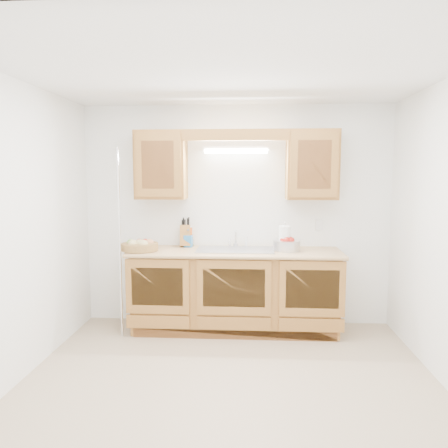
# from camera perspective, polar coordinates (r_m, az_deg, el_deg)

# --- Properties ---
(room) EXTENTS (3.52, 3.50, 2.50)m
(room) POSITION_cam_1_polar(r_m,az_deg,el_deg) (3.54, 0.78, -1.17)
(room) COLOR tan
(room) RESTS_ON ground
(base_cabinets) EXTENTS (2.20, 0.60, 0.86)m
(base_cabinets) POSITION_cam_1_polar(r_m,az_deg,el_deg) (4.88, 1.44, -8.75)
(base_cabinets) COLOR #A67230
(base_cabinets) RESTS_ON ground
(countertop) EXTENTS (2.30, 0.63, 0.04)m
(countertop) POSITION_cam_1_polar(r_m,az_deg,el_deg) (4.77, 1.45, -3.69)
(countertop) COLOR tan
(countertop) RESTS_ON base_cabinets
(upper_cabinet_left) EXTENTS (0.55, 0.33, 0.75)m
(upper_cabinet_left) POSITION_cam_1_polar(r_m,az_deg,el_deg) (4.94, -8.20, 7.61)
(upper_cabinet_left) COLOR #A67230
(upper_cabinet_left) RESTS_ON room
(upper_cabinet_right) EXTENTS (0.55, 0.33, 0.75)m
(upper_cabinet_right) POSITION_cam_1_polar(r_m,az_deg,el_deg) (4.88, 11.41, 7.57)
(upper_cabinet_right) COLOR #A67230
(upper_cabinet_right) RESTS_ON room
(valance) EXTENTS (2.20, 0.05, 0.12)m
(valance) POSITION_cam_1_polar(r_m,az_deg,el_deg) (4.72, 1.50, 11.57)
(valance) COLOR #A67230
(valance) RESTS_ON room
(fluorescent_fixture) EXTENTS (0.76, 0.08, 0.08)m
(fluorescent_fixture) POSITION_cam_1_polar(r_m,az_deg,el_deg) (4.93, 1.59, 9.68)
(fluorescent_fixture) COLOR white
(fluorescent_fixture) RESTS_ON room
(sink) EXTENTS (0.84, 0.46, 0.36)m
(sink) POSITION_cam_1_polar(r_m,az_deg,el_deg) (4.80, 1.46, -4.26)
(sink) COLOR #9E9EA3
(sink) RESTS_ON countertop
(wire_shelf_pole) EXTENTS (0.03, 0.03, 2.00)m
(wire_shelf_pole) POSITION_cam_1_polar(r_m,az_deg,el_deg) (4.70, -13.45, -2.53)
(wire_shelf_pole) COLOR silver
(wire_shelf_pole) RESTS_ON ground
(outlet_plate) EXTENTS (0.08, 0.01, 0.12)m
(outlet_plate) POSITION_cam_1_polar(r_m,az_deg,el_deg) (5.09, 12.34, -0.12)
(outlet_plate) COLOR white
(outlet_plate) RESTS_ON room
(fruit_basket) EXTENTS (0.45, 0.45, 0.12)m
(fruit_basket) POSITION_cam_1_polar(r_m,az_deg,el_deg) (4.82, -10.94, -2.80)
(fruit_basket) COLOR #A97D44
(fruit_basket) RESTS_ON countertop
(knife_block) EXTENTS (0.14, 0.21, 0.35)m
(knife_block) POSITION_cam_1_polar(r_m,az_deg,el_deg) (5.02, -5.06, -1.53)
(knife_block) COLOR #A67230
(knife_block) RESTS_ON countertop
(orange_canister) EXTENTS (0.09, 0.09, 0.23)m
(orange_canister) POSITION_cam_1_polar(r_m,az_deg,el_deg) (5.02, -4.62, -1.61)
(orange_canister) COLOR #CD440B
(orange_canister) RESTS_ON countertop
(soap_bottle) EXTENTS (0.10, 0.10, 0.20)m
(soap_bottle) POSITION_cam_1_polar(r_m,az_deg,el_deg) (4.98, -4.69, -1.85)
(soap_bottle) COLOR #2572BA
(soap_bottle) RESTS_ON countertop
(sponge) EXTENTS (0.11, 0.09, 0.02)m
(sponge) POSITION_cam_1_polar(r_m,az_deg,el_deg) (5.06, -4.57, -2.80)
(sponge) COLOR #CC333F
(sponge) RESTS_ON countertop
(paper_towel) EXTENTS (0.15, 0.15, 0.32)m
(paper_towel) POSITION_cam_1_polar(r_m,az_deg,el_deg) (4.80, 7.94, -1.85)
(paper_towel) COLOR silver
(paper_towel) RESTS_ON countertop
(apple_bowl) EXTENTS (0.32, 0.32, 0.15)m
(apple_bowl) POSITION_cam_1_polar(r_m,az_deg,el_deg) (4.78, 8.19, -2.68)
(apple_bowl) COLOR silver
(apple_bowl) RESTS_ON countertop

